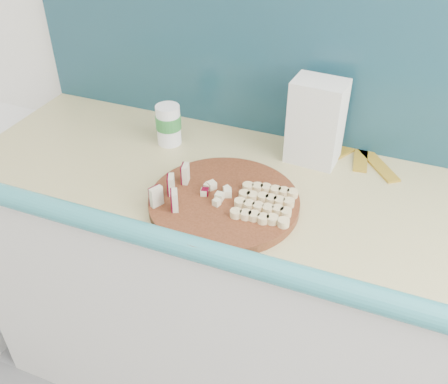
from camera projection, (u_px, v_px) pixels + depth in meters
kitchen_counter at (326, 319)px, 1.57m from camera, size 2.20×0.63×0.91m
backsplash at (381, 72)px, 1.36m from camera, size 2.20×0.02×0.50m
cutting_board at (224, 202)px, 1.29m from camera, size 0.42×0.42×0.02m
apple_wedges at (172, 188)px, 1.27m from camera, size 0.07×0.15×0.05m
apple_chunks at (215, 194)px, 1.28m from camera, size 0.05×0.06×0.02m
banana_slices at (265, 203)px, 1.25m from camera, size 0.15×0.15×0.02m
flour_bag at (316, 122)px, 1.40m from camera, size 0.15×0.11×0.25m
canister at (169, 124)px, 1.51m from camera, size 0.08×0.08×0.13m
banana_peel at (359, 158)px, 1.47m from camera, size 0.25×0.21×0.01m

